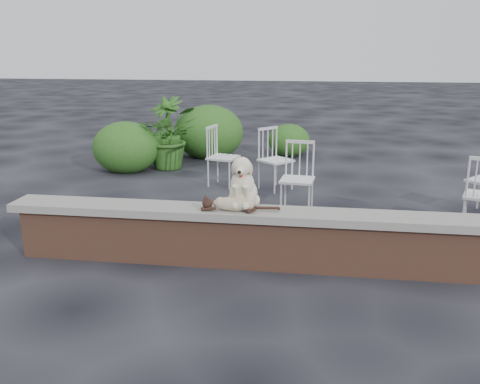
# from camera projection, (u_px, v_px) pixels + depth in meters

# --- Properties ---
(ground) EXTENTS (60.00, 60.00, 0.00)m
(ground) POSITION_uv_depth(u_px,v_px,m) (314.00, 268.00, 5.12)
(ground) COLOR black
(ground) RESTS_ON ground
(brick_wall) EXTENTS (6.00, 0.30, 0.50)m
(brick_wall) POSITION_uv_depth(u_px,v_px,m) (315.00, 245.00, 5.06)
(brick_wall) COLOR brown
(brick_wall) RESTS_ON ground
(capstone) EXTENTS (6.20, 0.40, 0.08)m
(capstone) POSITION_uv_depth(u_px,v_px,m) (316.00, 217.00, 4.98)
(capstone) COLOR slate
(capstone) RESTS_ON brick_wall
(dog) EXTENTS (0.36, 0.47, 0.54)m
(dog) POSITION_uv_depth(u_px,v_px,m) (244.00, 180.00, 5.09)
(dog) COLOR beige
(dog) RESTS_ON capstone
(cat) EXTENTS (0.90, 0.23, 0.15)m
(cat) POSITION_uv_depth(u_px,v_px,m) (233.00, 203.00, 5.01)
(cat) COLOR tan
(cat) RESTS_ON capstone
(chair_a) EXTENTS (0.79, 0.79, 0.94)m
(chair_a) POSITION_uv_depth(u_px,v_px,m) (276.00, 159.00, 7.88)
(chair_a) COLOR white
(chair_a) RESTS_ON ground
(chair_b) EXTENTS (0.61, 0.61, 0.94)m
(chair_b) POSITION_uv_depth(u_px,v_px,m) (297.00, 179.00, 6.72)
(chair_b) COLOR white
(chair_b) RESTS_ON ground
(chair_e) EXTENTS (0.68, 0.68, 0.94)m
(chair_e) POSITION_uv_depth(u_px,v_px,m) (223.00, 156.00, 8.09)
(chair_e) COLOR white
(chair_e) RESTS_ON ground
(potted_plant_a) EXTENTS (1.27, 1.19, 1.14)m
(potted_plant_a) POSITION_uv_depth(u_px,v_px,m) (169.00, 137.00, 9.25)
(potted_plant_a) COLOR #235117
(potted_plant_a) RESTS_ON ground
(potted_plant_b) EXTENTS (0.91, 0.91, 1.22)m
(potted_plant_b) POSITION_uv_depth(u_px,v_px,m) (167.00, 128.00, 10.01)
(potted_plant_b) COLOR #235117
(potted_plant_b) RESTS_ON ground
(shrubbery) EXTENTS (3.77, 2.72, 1.08)m
(shrubbery) POSITION_uv_depth(u_px,v_px,m) (194.00, 138.00, 9.90)
(shrubbery) COLOR #235117
(shrubbery) RESTS_ON ground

